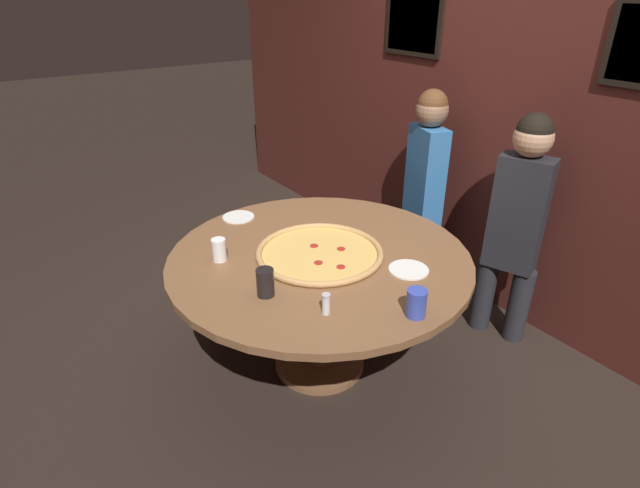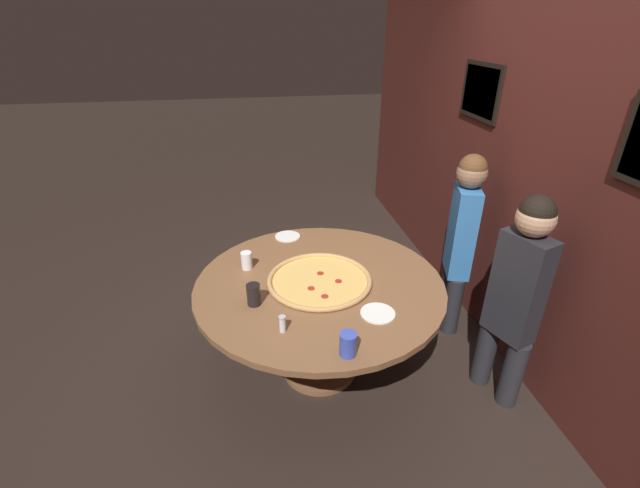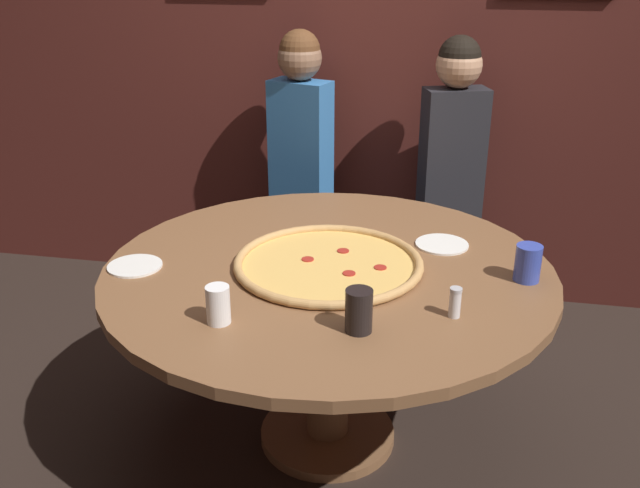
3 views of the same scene
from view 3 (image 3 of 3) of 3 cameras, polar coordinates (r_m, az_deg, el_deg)
The scene contains 12 objects.
ground_plane at distance 2.90m, azimuth 0.60°, elevation -15.20°, with size 24.00×24.00×0.00m, color black.
back_wall at distance 3.68m, azimuth 4.81°, elevation 15.43°, with size 6.40×0.08×2.60m.
dining_table at distance 2.56m, azimuth 0.66°, elevation -4.46°, with size 1.59×1.59×0.74m.
giant_pizza at distance 2.50m, azimuth 0.71°, elevation -1.53°, with size 0.67×0.67×0.03m.
drink_cup_far_left at distance 2.15m, azimuth -8.15°, elevation -4.83°, with size 0.07×0.07×0.12m, color white.
drink_cup_near_left at distance 2.48m, azimuth 16.29°, elevation -1.47°, with size 0.09×0.09×0.13m, color #384CB7.
drink_cup_near_right at distance 2.08m, azimuth 3.13°, elevation -5.35°, with size 0.08×0.08×0.13m, color black.
white_plate_near_front at distance 2.72m, azimuth 9.73°, elevation -0.03°, with size 0.20×0.20×0.01m, color white.
white_plate_far_back at distance 2.58m, azimuth -14.59°, elevation -1.71°, with size 0.19×0.19×0.01m, color white.
condiment_shaker at distance 2.20m, azimuth 10.75°, elevation -4.60°, with size 0.04×0.04×0.10m.
diner_far_left at distance 3.49m, azimuth 10.47°, elevation 6.18°, with size 0.37×0.24×1.41m.
diner_centre_back at distance 3.59m, azimuth -1.55°, elevation 7.08°, with size 0.37×0.24×1.41m.
Camera 3 is at (0.41, -2.23, 1.80)m, focal length 40.00 mm.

